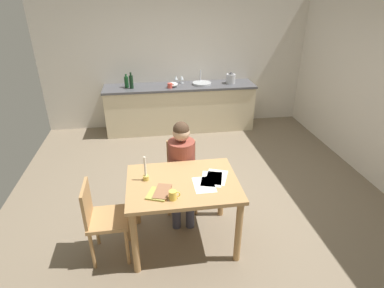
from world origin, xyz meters
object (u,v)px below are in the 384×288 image
Objects in this scene: book_magazine at (162,192)px; book_cookery at (158,194)px; wine_glass_by_kettle at (176,78)px; dining_table at (183,192)px; person_seated at (182,164)px; bottle_vinegar at (131,82)px; chair_at_table at (182,172)px; candlestick at (146,174)px; chair_side_empty at (102,217)px; stovetop_kettle at (231,78)px; wine_glass_near_sink at (182,78)px; bottle_oil at (126,82)px; teacup_on_counter at (170,86)px; coffee_mug at (173,195)px; mixing_bowl at (173,84)px; sink_unit at (202,83)px.

book_cookery is (-0.04, -0.02, -0.00)m from book_magazine.
wine_glass_by_kettle is (0.49, 3.44, 0.22)m from book_magazine.
dining_table is 0.96× the size of person_seated.
bottle_vinegar is at bearing 116.82° from book_cookery.
book_cookery is at bearing -110.73° from chair_at_table.
candlestick is 1.30× the size of book_cookery.
wine_glass_by_kettle is at bearing 102.54° from book_cookery.
stovetop_kettle reaches higher than chair_side_empty.
dining_table is 7.44× the size of wine_glass_near_sink.
bottle_oil is 1.99× the size of teacup_on_counter.
wine_glass_by_kettle is at bearing 180.00° from wine_glass_near_sink.
bottle_vinegar is 1.90m from stovetop_kettle.
coffee_mug reaches higher than book_cookery.
chair_side_empty is 4.69× the size of mixing_bowl.
candlestick is 1.08× the size of book_magazine.
teacup_on_counter is (-0.06, -0.08, 0.00)m from mixing_bowl.
bottle_oil is (-0.67, 3.15, 0.35)m from dining_table.
bottle_vinegar reaches higher than wine_glass_by_kettle.
dining_table is at bearing 66.00° from coffee_mug.
wine_glass_by_kettle is (0.53, 3.47, 0.23)m from book_cookery.
bottle_vinegar is (-0.64, 2.39, 0.55)m from chair_at_table.
book_cookery is at bearing -96.96° from teacup_on_counter.
book_cookery is (-0.32, -0.86, 0.30)m from chair_at_table.
bottle_oil is at bearing 136.49° from bottle_vinegar.
chair_side_empty is 5.69× the size of wine_glass_near_sink.
book_cookery is at bearing 146.01° from coffee_mug.
person_seated is at bearing -74.59° from bottle_oil.
bottle_vinegar is 0.77m from mixing_bowl.
person_seated is at bearing -105.02° from sink_unit.
person_seated is 1.10m from chair_side_empty.
teacup_on_counter is at bearing -115.37° from wine_glass_by_kettle.
person_seated is 2.71m from sink_unit.
stovetop_kettle is 1.43× the size of wine_glass_near_sink.
coffee_mug is 3.27m from teacup_on_counter.
sink_unit is 1.43m from bottle_oil.
bottle_oil is at bearing 99.09° from coffee_mug.
stovetop_kettle is at bearing 2.15° from bottle_vinegar.
wine_glass_near_sink is at bearing 49.42° from teacup_on_counter.
bottle_vinegar is (-0.21, 2.97, 0.18)m from candlestick.
bottle_vinegar is at bearing 85.41° from chair_side_empty.
stovetop_kettle is at bearing 85.70° from book_cookery.
chair_side_empty is 3.29m from bottle_oil.
wine_glass_near_sink is (0.33, 2.76, 0.33)m from person_seated.
teacup_on_counter is (-0.63, -0.15, 0.02)m from sink_unit.
book_cookery is 3.19m from teacup_on_counter.
person_seated is 0.74m from book_magazine.
coffee_mug is 0.31× the size of sink_unit.
wine_glass_near_sink reaches higher than teacup_on_counter.
candlestick is (-0.43, -0.58, 0.37)m from chair_at_table.
coffee_mug is 0.17m from book_cookery.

